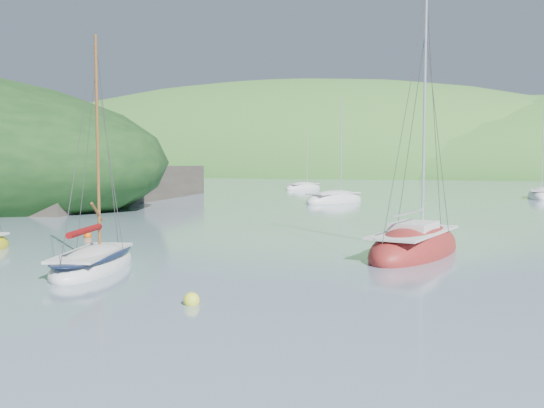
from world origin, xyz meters
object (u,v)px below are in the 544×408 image
at_px(daysailer_white, 93,263).
at_px(distant_sloop_a, 335,201).
at_px(sloop_red, 415,249).
at_px(distant_sloop_b, 541,197).
at_px(distant_sloop_c, 303,188).

relative_size(daysailer_white, distant_sloop_a, 0.86).
bearing_deg(sloop_red, distant_sloop_a, 121.22).
bearing_deg(distant_sloop_b, daysailer_white, -106.90).
height_order(daysailer_white, distant_sloop_a, distant_sloop_a).
distance_m(sloop_red, distant_sloop_a, 33.38).
bearing_deg(distant_sloop_a, distant_sloop_c, 138.94).
distance_m(sloop_red, distant_sloop_b, 46.43).
bearing_deg(distant_sloop_b, sloop_red, -97.29).
xyz_separation_m(distant_sloop_a, distant_sloop_c, (-11.76, 24.57, -0.02)).
height_order(sloop_red, distant_sloop_c, sloop_red).
bearing_deg(distant_sloop_b, distant_sloop_c, 164.07).
bearing_deg(distant_sloop_a, sloop_red, -44.48).
xyz_separation_m(distant_sloop_a, distant_sloop_b, (19.40, 15.02, 0.00)).
xyz_separation_m(sloop_red, distant_sloop_a, (-12.59, 30.92, -0.04)).
bearing_deg(daysailer_white, distant_sloop_a, 74.28).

